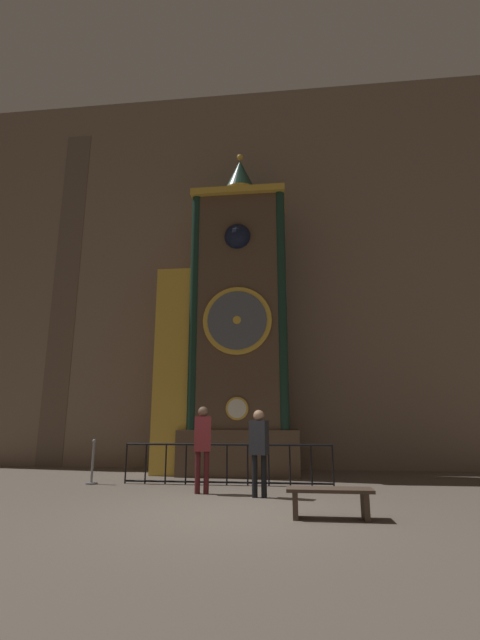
{
  "coord_description": "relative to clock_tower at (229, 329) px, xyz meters",
  "views": [
    {
      "loc": [
        0.92,
        -7.27,
        1.48
      ],
      "look_at": [
        -0.39,
        4.89,
        4.3
      ],
      "focal_mm": 24.0,
      "sensor_mm": 36.0,
      "label": 1
    }
  ],
  "objects": [
    {
      "name": "ground_plane",
      "position": [
        0.69,
        -4.86,
        -4.03
      ],
      "size": [
        28.0,
        28.0,
        0.0
      ],
      "primitive_type": "plane",
      "color": "brown"
    },
    {
      "name": "cathedral_back_wall",
      "position": [
        0.61,
        1.44,
        2.55
      ],
      "size": [
        24.0,
        0.32,
        13.17
      ],
      "color": "#7A6656",
      "rests_on": "ground_plane"
    },
    {
      "name": "clock_tower",
      "position": [
        0.0,
        0.0,
        0.0
      ],
      "size": [
        3.99,
        1.83,
        9.78
      ],
      "color": "brown",
      "rests_on": "ground_plane"
    },
    {
      "name": "railing_fence",
      "position": [
        0.21,
        -1.91,
        -3.53
      ],
      "size": [
        4.84,
        0.05,
        0.91
      ],
      "color": "black",
      "rests_on": "ground_plane"
    },
    {
      "name": "visitor_near",
      "position": [
        -0.13,
        -3.11,
        -2.99
      ],
      "size": [
        0.37,
        0.28,
        1.72
      ],
      "rotation": [
        0.0,
        0.0,
        0.18
      ],
      "color": "#461518",
      "rests_on": "ground_plane"
    },
    {
      "name": "visitor_far",
      "position": [
        1.05,
        -3.4,
        -3.04
      ],
      "size": [
        0.39,
        0.32,
        1.65
      ],
      "rotation": [
        0.0,
        0.0,
        -0.33
      ],
      "color": "black",
      "rests_on": "ground_plane"
    },
    {
      "name": "stanchion_post",
      "position": [
        -2.93,
        -2.08,
        -3.71
      ],
      "size": [
        0.28,
        0.28,
        1.0
      ],
      "color": "gray",
      "rests_on": "ground_plane"
    },
    {
      "name": "visitor_bench",
      "position": [
        2.23,
        -5.07,
        -3.72
      ],
      "size": [
        1.31,
        0.4,
        0.44
      ],
      "color": "#423328",
      "rests_on": "ground_plane"
    }
  ]
}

